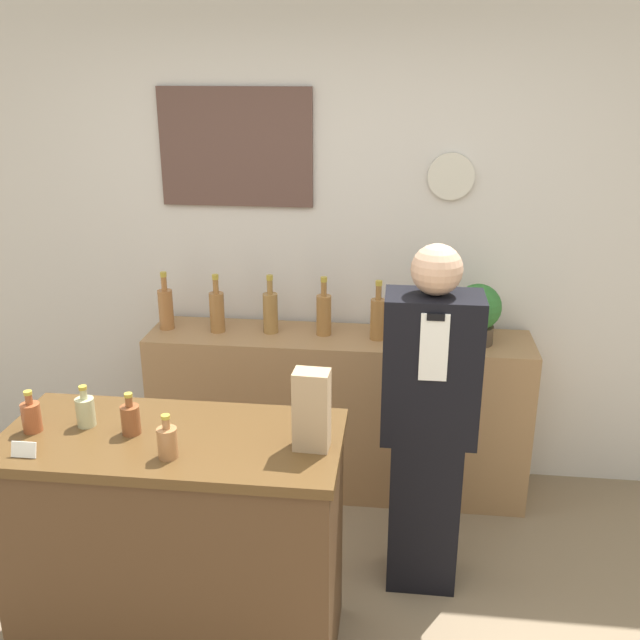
{
  "coord_description": "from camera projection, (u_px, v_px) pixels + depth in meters",
  "views": [
    {
      "loc": [
        0.46,
        -1.78,
        2.26
      ],
      "look_at": [
        0.12,
        1.1,
        1.22
      ],
      "focal_mm": 40.0,
      "sensor_mm": 36.0,
      "label": 1
    }
  ],
  "objects": [
    {
      "name": "price_card_left",
      "position": [
        24.0,
        450.0,
        2.48
      ],
      "size": [
        0.09,
        0.02,
        0.06
      ],
      "color": "white",
      "rests_on": "display_counter"
    },
    {
      "name": "paper_bag",
      "position": [
        312.0,
        410.0,
        2.5
      ],
      "size": [
        0.13,
        0.1,
        0.3
      ],
      "color": "tan",
      "rests_on": "display_counter"
    },
    {
      "name": "shopkeeper",
      "position": [
        428.0,
        425.0,
        3.07
      ],
      "size": [
        0.4,
        0.25,
        1.6
      ],
      "color": "black",
      "rests_on": "ground_plane"
    },
    {
      "name": "back_shelf",
      "position": [
        338.0,
        413.0,
        3.93
      ],
      "size": [
        2.04,
        0.42,
        0.91
      ],
      "color": "#9E754C",
      "rests_on": "ground_plane"
    },
    {
      "name": "counter_bottle_3",
      "position": [
        167.0,
        441.0,
        2.47
      ],
      "size": [
        0.07,
        0.07,
        0.16
      ],
      "color": "#A16A40",
      "rests_on": "display_counter"
    },
    {
      "name": "display_counter",
      "position": [
        179.0,
        545.0,
        2.8
      ],
      "size": [
        1.27,
        0.58,
        0.97
      ],
      "color": "#4C331E",
      "rests_on": "ground_plane"
    },
    {
      "name": "potted_plant",
      "position": [
        478.0,
        312.0,
        3.63
      ],
      "size": [
        0.24,
        0.24,
        0.31
      ],
      "color": "#4C3D2D",
      "rests_on": "back_shelf"
    },
    {
      "name": "shelf_bottle_5",
      "position": [
        434.0,
        319.0,
        3.67
      ],
      "size": [
        0.08,
        0.08,
        0.32
      ],
      "color": "#A16A32",
      "rests_on": "back_shelf"
    },
    {
      "name": "shelf_bottle_2",
      "position": [
        270.0,
        311.0,
        3.79
      ],
      "size": [
        0.08,
        0.08,
        0.32
      ],
      "color": "olive",
      "rests_on": "back_shelf"
    },
    {
      "name": "counter_bottle_2",
      "position": [
        131.0,
        418.0,
        2.63
      ],
      "size": [
        0.07,
        0.07,
        0.16
      ],
      "color": "brown",
      "rests_on": "display_counter"
    },
    {
      "name": "back_wall",
      "position": [
        317.0,
        241.0,
        3.89
      ],
      "size": [
        5.2,
        0.09,
        2.7
      ],
      "color": "silver",
      "rests_on": "ground_plane"
    },
    {
      "name": "counter_bottle_0",
      "position": [
        31.0,
        416.0,
        2.65
      ],
      "size": [
        0.07,
        0.07,
        0.16
      ],
      "color": "brown",
      "rests_on": "display_counter"
    },
    {
      "name": "shelf_bottle_4",
      "position": [
        378.0,
        317.0,
        3.7
      ],
      "size": [
        0.08,
        0.08,
        0.32
      ],
      "color": "olive",
      "rests_on": "back_shelf"
    },
    {
      "name": "shelf_bottle_3",
      "position": [
        324.0,
        313.0,
        3.76
      ],
      "size": [
        0.08,
        0.08,
        0.32
      ],
      "color": "olive",
      "rests_on": "back_shelf"
    },
    {
      "name": "shelf_bottle_1",
      "position": [
        217.0,
        310.0,
        3.8
      ],
      "size": [
        0.08,
        0.08,
        0.32
      ],
      "color": "#996736",
      "rests_on": "back_shelf"
    },
    {
      "name": "shelf_bottle_0",
      "position": [
        166.0,
        308.0,
        3.85
      ],
      "size": [
        0.08,
        0.08,
        0.32
      ],
      "color": "#9F6638",
      "rests_on": "back_shelf"
    },
    {
      "name": "counter_bottle_1",
      "position": [
        85.0,
        411.0,
        2.69
      ],
      "size": [
        0.07,
        0.07,
        0.16
      ],
      "color": "tan",
      "rests_on": "display_counter"
    }
  ]
}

